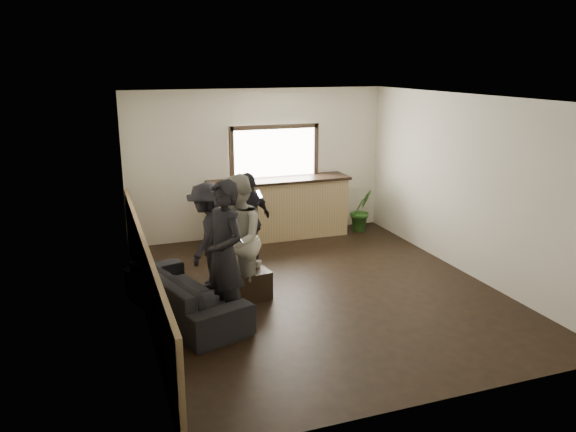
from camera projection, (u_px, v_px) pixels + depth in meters
name	position (u px, v px, depth m)	size (l,w,h in m)	color
ground	(318.00, 290.00, 8.30)	(5.00, 6.00, 0.01)	black
room_shell	(270.00, 198.00, 7.67)	(5.01, 6.01, 2.80)	silver
bar_counter	(279.00, 205.00, 10.67)	(2.70, 0.68, 2.13)	tan
sofa	(185.00, 294.00, 7.40)	(2.13, 0.83, 0.62)	black
coffee_table	(242.00, 279.00, 8.18)	(0.52, 0.94, 0.42)	black
cup_a	(228.00, 260.00, 8.23)	(0.12, 0.12, 0.09)	silver
cup_b	(258.00, 264.00, 8.05)	(0.10, 0.10, 0.09)	silver
potted_plant	(361.00, 210.00, 11.15)	(0.46, 0.37, 0.84)	#2D6623
person_a	(224.00, 254.00, 7.00)	(0.65, 0.80, 1.88)	black
person_b	(237.00, 240.00, 7.68)	(0.91, 1.04, 1.81)	#B5B3A3
person_c	(208.00, 236.00, 8.26)	(1.00, 1.18, 1.58)	black
person_d	(249.00, 221.00, 9.01)	(0.99, 0.82, 1.59)	black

